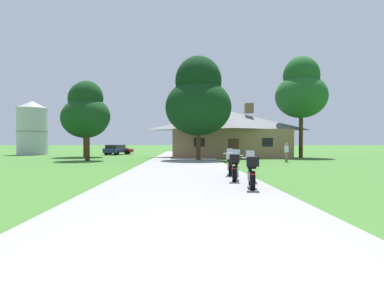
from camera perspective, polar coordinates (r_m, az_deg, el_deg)
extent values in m
plane|color=#386628|center=(24.86, -1.48, -2.64)|extent=(500.00, 500.00, 0.00)
cube|color=gray|center=(22.86, -1.47, -2.90)|extent=(6.40, 80.00, 0.06)
cylinder|color=black|center=(12.49, 10.21, -4.65)|extent=(0.21, 0.65, 0.64)
cylinder|color=black|center=(11.06, 10.61, -5.39)|extent=(0.25, 0.66, 0.64)
cube|color=silver|center=(11.75, 10.40, -4.72)|extent=(0.34, 0.59, 0.30)
ellipsoid|color=orange|center=(11.97, 10.34, -2.45)|extent=(0.37, 0.56, 0.26)
cube|color=black|center=(11.52, 10.47, -3.04)|extent=(0.36, 0.56, 0.10)
cylinder|color=silver|center=(12.40, 10.23, -1.45)|extent=(0.66, 0.13, 0.03)
cylinder|color=silver|center=(12.46, 10.21, -3.00)|extent=(0.10, 0.24, 0.73)
cube|color=#B2BCC6|center=(12.50, 10.20, -0.78)|extent=(0.33, 0.16, 0.27)
sphere|color=silver|center=(12.41, 10.22, -2.09)|extent=(0.11, 0.11, 0.11)
cube|color=black|center=(10.96, 10.64, -2.10)|extent=(0.45, 0.42, 0.32)
cube|color=red|center=(10.82, 10.69, -4.35)|extent=(0.14, 0.05, 0.06)
cylinder|color=silver|center=(11.40, 11.22, -5.71)|extent=(0.15, 0.55, 0.07)
cylinder|color=black|center=(14.75, 7.80, -3.76)|extent=(0.24, 0.65, 0.64)
cylinder|color=black|center=(13.32, 7.52, -4.28)|extent=(0.28, 0.66, 0.64)
cube|color=silver|center=(14.01, 7.66, -3.77)|extent=(0.37, 0.60, 0.30)
ellipsoid|color=#1E3899|center=(14.24, 7.72, -1.87)|extent=(0.40, 0.57, 0.26)
cube|color=black|center=(13.78, 7.63, -2.35)|extent=(0.38, 0.57, 0.10)
cylinder|color=silver|center=(14.67, 7.80, -1.04)|extent=(0.65, 0.17, 0.03)
cylinder|color=silver|center=(14.72, 7.81, -2.36)|extent=(0.11, 0.24, 0.73)
cube|color=#B2BCC6|center=(14.76, 7.82, -0.49)|extent=(0.34, 0.17, 0.27)
sphere|color=silver|center=(14.67, 7.80, -1.59)|extent=(0.11, 0.11, 0.11)
cube|color=black|center=(13.22, 7.51, -1.54)|extent=(0.47, 0.44, 0.32)
cube|color=red|center=(13.08, 7.47, -3.39)|extent=(0.14, 0.06, 0.06)
cylinder|color=silver|center=(13.64, 8.17, -4.58)|extent=(0.18, 0.55, 0.07)
cylinder|color=black|center=(17.06, 6.65, -3.09)|extent=(0.19, 0.65, 0.64)
cylinder|color=black|center=(15.62, 6.76, -3.48)|extent=(0.23, 0.65, 0.64)
cube|color=silver|center=(16.31, 6.71, -3.07)|extent=(0.33, 0.59, 0.30)
ellipsoid|color=#B2B5BC|center=(16.55, 6.69, -1.45)|extent=(0.36, 0.55, 0.26)
cube|color=black|center=(16.09, 6.73, -1.85)|extent=(0.34, 0.55, 0.10)
cylinder|color=silver|center=(16.98, 6.66, -0.75)|extent=(0.66, 0.11, 0.03)
cylinder|color=silver|center=(17.03, 6.65, -1.89)|extent=(0.09, 0.24, 0.73)
cube|color=#B2BCC6|center=(17.07, 6.65, -0.27)|extent=(0.33, 0.15, 0.27)
sphere|color=silver|center=(16.98, 6.66, -1.22)|extent=(0.11, 0.11, 0.11)
cube|color=#B7B7BC|center=(15.53, 6.77, -1.14)|extent=(0.44, 0.41, 0.32)
cube|color=red|center=(15.38, 6.78, -2.72)|extent=(0.14, 0.05, 0.06)
cylinder|color=silver|center=(15.95, 7.24, -3.75)|extent=(0.14, 0.55, 0.07)
cube|color=#896B4C|center=(37.25, 6.54, 1.02)|extent=(12.73, 6.71, 3.14)
pyramid|color=slate|center=(37.34, 6.55, 5.08)|extent=(13.49, 7.11, 2.15)
cube|color=brown|center=(37.86, 10.01, 7.17)|extent=(0.90, 0.90, 1.10)
cube|color=#472D19|center=(33.91, 7.34, 0.13)|extent=(1.10, 0.08, 2.10)
cube|color=black|center=(33.54, 1.32, 1.28)|extent=(1.10, 0.06, 0.90)
cube|color=black|center=(34.64, 13.18, 1.25)|extent=(1.10, 0.06, 0.90)
cylinder|color=#75664C|center=(29.07, 16.21, -1.29)|extent=(0.14, 0.14, 0.86)
cylinder|color=#75664C|center=(29.23, 16.36, -1.28)|extent=(0.14, 0.14, 0.86)
cube|color=silver|center=(29.13, 16.29, 0.11)|extent=(0.41, 0.41, 0.56)
cylinder|color=silver|center=(28.92, 16.09, 0.06)|extent=(0.09, 0.09, 0.58)
cylinder|color=silver|center=(29.34, 16.49, 0.08)|extent=(0.09, 0.09, 0.58)
sphere|color=tan|center=(29.13, 16.30, 0.94)|extent=(0.21, 0.21, 0.21)
cylinder|color=#B2AD99|center=(29.13, 16.30, 1.13)|extent=(0.22, 0.22, 0.05)
cylinder|color=#422D19|center=(30.52, 1.13, 1.14)|extent=(0.44, 0.44, 3.28)
ellipsoid|color=#0F3314|center=(30.70, 1.13, 7.40)|extent=(6.21, 6.21, 5.28)
ellipsoid|color=black|center=(31.07, 1.13, 11.96)|extent=(4.35, 4.35, 4.66)
cylinder|color=#422D19|center=(39.82, -18.29, 0.91)|extent=(0.44, 0.44, 3.05)
ellipsoid|color=#143D19|center=(39.92, -18.32, 5.25)|extent=(5.44, 5.44, 4.63)
ellipsoid|color=#123716|center=(40.14, -18.34, 8.35)|extent=(3.81, 3.81, 4.08)
cylinder|color=#422D19|center=(31.59, -17.95, 0.83)|extent=(0.44, 0.44, 3.00)
ellipsoid|color=#143D19|center=(31.69, -17.98, 5.64)|extent=(4.20, 4.20, 3.57)
ellipsoid|color=#123716|center=(31.87, -18.00, 8.65)|extent=(2.94, 2.94, 3.15)
cylinder|color=#422D19|center=(38.23, 18.63, 2.60)|extent=(0.44, 0.44, 5.31)
ellipsoid|color=#1E5623|center=(38.57, 18.67, 8.88)|extent=(5.70, 5.70, 4.84)
ellipsoid|color=#1B4E20|center=(38.95, 18.70, 12.20)|extent=(3.99, 3.99, 4.27)
cylinder|color=#B2B7BC|center=(50.66, -26.29, 2.84)|extent=(4.06, 4.06, 6.51)
cone|color=#999EA3|center=(50.92, -26.33, 7.08)|extent=(4.14, 4.14, 1.02)
cylinder|color=gray|center=(50.66, -26.29, 2.84)|extent=(4.18, 4.18, 0.15)
cube|color=navy|center=(46.80, -13.20, -0.15)|extent=(2.83, 4.90, 0.60)
cube|color=black|center=(46.61, -13.30, 0.51)|extent=(2.30, 3.50, 0.48)
cylinder|color=black|center=(48.45, -13.40, -0.46)|extent=(0.36, 0.67, 0.64)
cylinder|color=black|center=(47.77, -11.56, -0.47)|extent=(0.36, 0.67, 0.64)
cylinder|color=black|center=(45.88, -14.90, -0.55)|extent=(0.36, 0.67, 0.64)
cylinder|color=black|center=(45.16, -12.97, -0.57)|extent=(0.36, 0.67, 0.64)
cube|color=maroon|center=(48.42, -12.78, -0.19)|extent=(4.32, 2.13, 0.46)
cube|color=black|center=(48.42, -12.89, 0.33)|extent=(2.00, 1.75, 0.42)
cylinder|color=black|center=(47.77, -14.45, -0.49)|extent=(0.65, 0.26, 0.64)
cylinder|color=black|center=(49.44, -14.15, -0.43)|extent=(0.65, 0.26, 0.64)
cylinder|color=black|center=(47.43, -11.34, -0.48)|extent=(0.65, 0.26, 0.64)
cylinder|color=black|center=(49.12, -11.14, -0.43)|extent=(0.65, 0.26, 0.64)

